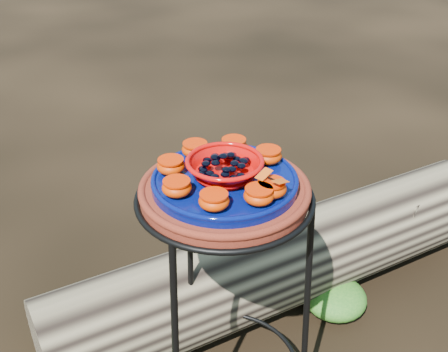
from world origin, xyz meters
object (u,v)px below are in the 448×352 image
red_bowl (225,169)px  driftwood_log (285,261)px  terracotta_saucer (225,192)px  plant_stand (225,313)px  cobalt_plate (225,182)px

red_bowl → driftwood_log: size_ratio=0.10×
terracotta_saucer → driftwood_log: bearing=37.5°
plant_stand → cobalt_plate: cobalt_plate is taller
plant_stand → driftwood_log: bearing=37.5°
terracotta_saucer → red_bowl: size_ratio=2.33×
driftwood_log → plant_stand: bearing=-142.5°
terracotta_saucer → red_bowl: (0.00, 0.00, 0.06)m
terracotta_saucer → cobalt_plate: bearing=0.0°
cobalt_plate → red_bowl: bearing=0.0°
terracotta_saucer → red_bowl: red_bowl is taller
cobalt_plate → red_bowl: 0.03m
plant_stand → driftwood_log: size_ratio=0.42×
plant_stand → terracotta_saucer: bearing=0.0°
cobalt_plate → plant_stand: bearing=0.0°
terracotta_saucer → cobalt_plate: (0.00, 0.00, 0.03)m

